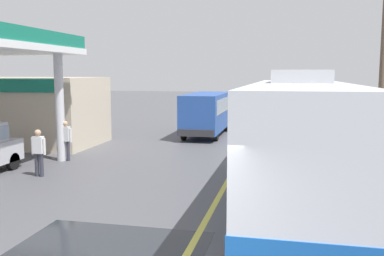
{
  "coord_description": "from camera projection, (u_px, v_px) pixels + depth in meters",
  "views": [
    {
      "loc": [
        1.85,
        -5.24,
        3.58
      ],
      "look_at": [
        -1.5,
        10.0,
        1.6
      ],
      "focal_mm": 40.15,
      "sensor_mm": 36.0,
      "label": 1
    }
  ],
  "objects": [
    {
      "name": "lane_divider_stripe",
      "position": [
        245.0,
        149.0,
        20.46
      ],
      "size": [
        0.16,
        50.0,
        0.01
      ],
      "primitive_type": "cube",
      "color": "#D8CC4C",
      "rests_on": "ground"
    },
    {
      "name": "car_trailing_behind_bus",
      "position": [
        291.0,
        112.0,
        28.68
      ],
      "size": [
        1.7,
        4.2,
        1.82
      ],
      "color": "olive",
      "rests_on": "ground"
    },
    {
      "name": "coach_bus_main",
      "position": [
        300.0,
        142.0,
        11.7
      ],
      "size": [
        2.6,
        11.04,
        3.69
      ],
      "color": "silver",
      "rests_on": "ground"
    },
    {
      "name": "pedestrian_by_shop",
      "position": [
        66.0,
        138.0,
        17.65
      ],
      "size": [
        0.55,
        0.22,
        1.66
      ],
      "color": "#33333F",
      "rests_on": "ground"
    },
    {
      "name": "ground",
      "position": [
        253.0,
        135.0,
        25.3
      ],
      "size": [
        120.0,
        120.0,
        0.0
      ],
      "primitive_type": "plane",
      "color": "#4C4C51"
    },
    {
      "name": "utility_pole_roadside",
      "position": [
        383.0,
        56.0,
        17.76
      ],
      "size": [
        1.8,
        0.24,
        8.26
      ],
      "color": "brown",
      "rests_on": "ground"
    },
    {
      "name": "gas_station_roadside",
      "position": [
        3.0,
        95.0,
        19.68
      ],
      "size": [
        9.1,
        11.95,
        5.1
      ],
      "color": "#147259",
      "rests_on": "ground"
    },
    {
      "name": "minibus_opposing_lane",
      "position": [
        207.0,
        110.0,
        24.92
      ],
      "size": [
        2.04,
        6.13,
        2.44
      ],
      "color": "#264C9E",
      "rests_on": "ground"
    },
    {
      "name": "pedestrian_near_pump",
      "position": [
        39.0,
        150.0,
        14.94
      ],
      "size": [
        0.55,
        0.22,
        1.66
      ],
      "color": "#33333F",
      "rests_on": "ground"
    }
  ]
}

